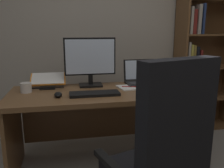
{
  "coord_description": "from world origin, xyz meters",
  "views": [
    {
      "loc": [
        -0.43,
        -0.85,
        1.27
      ],
      "look_at": [
        -0.06,
        1.14,
        0.8
      ],
      "focal_mm": 38.06,
      "sensor_mm": 36.0,
      "label": 1
    }
  ],
  "objects_px": {
    "keyboard": "(95,94)",
    "open_binder": "(169,92)",
    "desk": "(106,109)",
    "bookshelf": "(200,56)",
    "office_chair": "(161,166)",
    "notepad": "(127,88)",
    "coffee_mug": "(26,88)",
    "reading_stand_with_book": "(48,80)",
    "pen": "(129,87)",
    "monitor": "(90,62)",
    "computer_mouse": "(58,95)",
    "laptop": "(142,79)"
  },
  "relations": [
    {
      "from": "desk",
      "to": "monitor",
      "type": "xyz_separation_m",
      "value": [
        -0.13,
        0.15,
        0.43
      ]
    },
    {
      "from": "coffee_mug",
      "to": "bookshelf",
      "type": "bearing_deg",
      "value": 16.64
    },
    {
      "from": "notepad",
      "to": "coffee_mug",
      "type": "bearing_deg",
      "value": 179.36
    },
    {
      "from": "computer_mouse",
      "to": "pen",
      "type": "xyz_separation_m",
      "value": [
        0.65,
        0.19,
        -0.01
      ]
    },
    {
      "from": "laptop",
      "to": "open_binder",
      "type": "relative_size",
      "value": 0.78
    },
    {
      "from": "office_chair",
      "to": "pen",
      "type": "height_order",
      "value": "office_chair"
    },
    {
      "from": "reading_stand_with_book",
      "to": "office_chair",
      "type": "bearing_deg",
      "value": -57.52
    },
    {
      "from": "bookshelf",
      "to": "office_chair",
      "type": "height_order",
      "value": "bookshelf"
    },
    {
      "from": "computer_mouse",
      "to": "desk",
      "type": "bearing_deg",
      "value": 24.52
    },
    {
      "from": "bookshelf",
      "to": "computer_mouse",
      "type": "distance_m",
      "value": 1.91
    },
    {
      "from": "office_chair",
      "to": "coffee_mug",
      "type": "bearing_deg",
      "value": 114.67
    },
    {
      "from": "computer_mouse",
      "to": "coffee_mug",
      "type": "distance_m",
      "value": 0.34
    },
    {
      "from": "bookshelf",
      "to": "keyboard",
      "type": "height_order",
      "value": "bookshelf"
    },
    {
      "from": "office_chair",
      "to": "pen",
      "type": "xyz_separation_m",
      "value": [
        0.04,
        0.92,
        0.26
      ]
    },
    {
      "from": "desk",
      "to": "open_binder",
      "type": "bearing_deg",
      "value": -25.34
    },
    {
      "from": "bookshelf",
      "to": "open_binder",
      "type": "distance_m",
      "value": 1.17
    },
    {
      "from": "office_chair",
      "to": "pen",
      "type": "distance_m",
      "value": 0.96
    },
    {
      "from": "open_binder",
      "to": "notepad",
      "type": "height_order",
      "value": "open_binder"
    },
    {
      "from": "notepad",
      "to": "pen",
      "type": "bearing_deg",
      "value": 0.0
    },
    {
      "from": "keyboard",
      "to": "open_binder",
      "type": "distance_m",
      "value": 0.64
    },
    {
      "from": "laptop",
      "to": "open_binder",
      "type": "xyz_separation_m",
      "value": [
        0.12,
        -0.39,
        -0.04
      ]
    },
    {
      "from": "desk",
      "to": "notepad",
      "type": "height_order",
      "value": "notepad"
    },
    {
      "from": "reading_stand_with_book",
      "to": "notepad",
      "type": "height_order",
      "value": "reading_stand_with_book"
    },
    {
      "from": "keyboard",
      "to": "open_binder",
      "type": "relative_size",
      "value": 0.99
    },
    {
      "from": "office_chair",
      "to": "open_binder",
      "type": "distance_m",
      "value": 0.8
    },
    {
      "from": "laptop",
      "to": "coffee_mug",
      "type": "height_order",
      "value": "laptop"
    },
    {
      "from": "desk",
      "to": "keyboard",
      "type": "xyz_separation_m",
      "value": [
        -0.13,
        -0.19,
        0.21
      ]
    },
    {
      "from": "reading_stand_with_book",
      "to": "pen",
      "type": "relative_size",
      "value": 2.38
    },
    {
      "from": "desk",
      "to": "keyboard",
      "type": "height_order",
      "value": "keyboard"
    },
    {
      "from": "computer_mouse",
      "to": "coffee_mug",
      "type": "height_order",
      "value": "coffee_mug"
    },
    {
      "from": "office_chair",
      "to": "computer_mouse",
      "type": "relative_size",
      "value": 10.84
    },
    {
      "from": "reading_stand_with_book",
      "to": "notepad",
      "type": "distance_m",
      "value": 0.76
    },
    {
      "from": "keyboard",
      "to": "computer_mouse",
      "type": "height_order",
      "value": "computer_mouse"
    },
    {
      "from": "notepad",
      "to": "open_binder",
      "type": "bearing_deg",
      "value": -37.46
    },
    {
      "from": "office_chair",
      "to": "notepad",
      "type": "height_order",
      "value": "office_chair"
    },
    {
      "from": "notepad",
      "to": "bookshelf",
      "type": "bearing_deg",
      "value": 29.06
    },
    {
      "from": "open_binder",
      "to": "laptop",
      "type": "bearing_deg",
      "value": 109.9
    },
    {
      "from": "reading_stand_with_book",
      "to": "coffee_mug",
      "type": "distance_m",
      "value": 0.26
    },
    {
      "from": "monitor",
      "to": "computer_mouse",
      "type": "distance_m",
      "value": 0.5
    },
    {
      "from": "bookshelf",
      "to": "laptop",
      "type": "xyz_separation_m",
      "value": [
        -0.91,
        -0.46,
        -0.16
      ]
    },
    {
      "from": "bookshelf",
      "to": "pen",
      "type": "height_order",
      "value": "bookshelf"
    },
    {
      "from": "monitor",
      "to": "coffee_mug",
      "type": "xyz_separation_m",
      "value": [
        -0.58,
        -0.14,
        -0.19
      ]
    },
    {
      "from": "notepad",
      "to": "office_chair",
      "type": "bearing_deg",
      "value": -91.28
    },
    {
      "from": "monitor",
      "to": "notepad",
      "type": "relative_size",
      "value": 2.34
    },
    {
      "from": "computer_mouse",
      "to": "keyboard",
      "type": "bearing_deg",
      "value": 0.0
    },
    {
      "from": "bookshelf",
      "to": "laptop",
      "type": "distance_m",
      "value": 1.03
    },
    {
      "from": "office_chair",
      "to": "keyboard",
      "type": "height_order",
      "value": "office_chair"
    },
    {
      "from": "office_chair",
      "to": "open_binder",
      "type": "height_order",
      "value": "office_chair"
    },
    {
      "from": "coffee_mug",
      "to": "notepad",
      "type": "bearing_deg",
      "value": -0.64
    },
    {
      "from": "desk",
      "to": "coffee_mug",
      "type": "distance_m",
      "value": 0.74
    }
  ]
}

